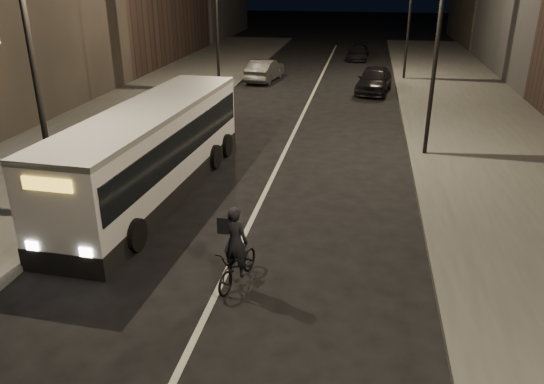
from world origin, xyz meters
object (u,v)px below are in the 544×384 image
at_px(streetlight_right_mid, 433,16).
at_px(cyclist_on_bicycle, 237,258).
at_px(city_bus, 153,148).
at_px(car_far, 358,52).
at_px(car_near, 374,80).
at_px(car_mid, 265,70).
at_px(streetlight_left_near, 38,36).

bearing_deg(streetlight_right_mid, cyclist_on_bicycle, -115.46).
relative_size(city_bus, cyclist_on_bicycle, 5.25).
distance_m(city_bus, cyclist_on_bicycle, 6.45).
bearing_deg(car_far, cyclist_on_bicycle, -90.16).
xyz_separation_m(city_bus, car_far, (5.94, 29.88, -1.00)).
bearing_deg(car_far, car_near, -81.30).
xyz_separation_m(car_mid, car_far, (5.94, 10.29, -0.13)).
bearing_deg(car_far, streetlight_left_near, -100.26).
xyz_separation_m(streetlight_left_near, car_mid, (1.73, 22.21, -4.64)).
distance_m(streetlight_left_near, cyclist_on_bicycle, 7.76).
relative_size(city_bus, car_far, 2.69).
height_order(city_bus, car_mid, city_bus).
xyz_separation_m(streetlight_right_mid, cyclist_on_bicycle, (-4.93, -10.36, -4.67)).
height_order(cyclist_on_bicycle, car_mid, cyclist_on_bicycle).
bearing_deg(streetlight_right_mid, car_mid, 122.14).
relative_size(streetlight_right_mid, car_mid, 1.86).
bearing_deg(cyclist_on_bicycle, car_mid, 113.51).
relative_size(streetlight_right_mid, car_far, 1.99).
height_order(car_near, car_mid, car_near).
bearing_deg(streetlight_right_mid, streetlight_left_near, -143.12).
relative_size(car_near, car_mid, 1.04).
distance_m(streetlight_right_mid, streetlight_left_near, 13.33).
height_order(city_bus, car_far, city_bus).
distance_m(cyclist_on_bicycle, car_mid, 24.90).
distance_m(cyclist_on_bicycle, car_near, 22.40).
height_order(streetlight_left_near, city_bus, streetlight_left_near).
bearing_deg(car_far, car_mid, -116.97).
distance_m(streetlight_right_mid, car_mid, 17.42).
bearing_deg(cyclist_on_bicycle, streetlight_left_near, 171.90).
relative_size(streetlight_left_near, cyclist_on_bicycle, 3.89).
height_order(streetlight_left_near, car_mid, streetlight_left_near).
distance_m(city_bus, car_far, 30.48).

